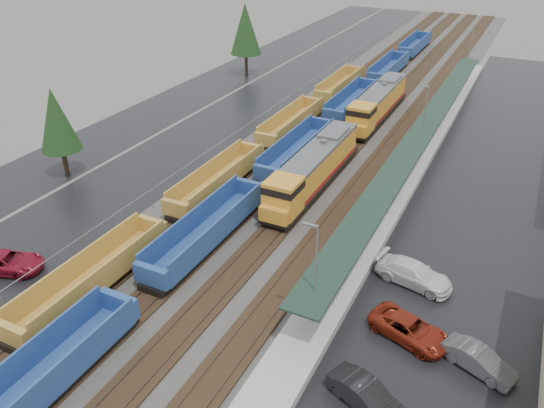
{
  "coord_description": "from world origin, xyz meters",
  "views": [
    {
      "loc": [
        18.69,
        -4.44,
        24.23
      ],
      "look_at": [
        1.3,
        30.49,
        2.0
      ],
      "focal_mm": 35.0,
      "sensor_mm": 36.0,
      "label": 1
    }
  ],
  "objects_px": {
    "parked_car_west_c": "(7,262)",
    "parked_car_east_b": "(410,329)",
    "locomotive_lead": "(313,170)",
    "locomotive_trail": "(377,104)",
    "parked_car_east_e": "(479,360)",
    "parked_car_east_a": "(366,396)",
    "parked_car_east_c": "(414,274)",
    "well_string_yellow": "(165,221)",
    "well_string_blue": "(298,150)"
  },
  "relations": [
    {
      "from": "locomotive_lead",
      "to": "locomotive_trail",
      "type": "xyz_separation_m",
      "value": [
        0.0,
        21.0,
        0.0
      ]
    },
    {
      "from": "well_string_yellow",
      "to": "parked_car_east_a",
      "type": "bearing_deg",
      "value": -24.87
    },
    {
      "from": "locomotive_lead",
      "to": "parked_car_east_e",
      "type": "bearing_deg",
      "value": -43.21
    },
    {
      "from": "parked_car_east_a",
      "to": "well_string_yellow",
      "type": "bearing_deg",
      "value": 87.16
    },
    {
      "from": "parked_car_east_b",
      "to": "parked_car_east_e",
      "type": "xyz_separation_m",
      "value": [
        4.3,
        -0.79,
        -0.01
      ]
    },
    {
      "from": "well_string_blue",
      "to": "parked_car_east_e",
      "type": "xyz_separation_m",
      "value": [
        21.56,
        -22.02,
        -0.52
      ]
    },
    {
      "from": "well_string_blue",
      "to": "parked_car_east_c",
      "type": "bearing_deg",
      "value": -43.75
    },
    {
      "from": "parked_car_east_e",
      "to": "parked_car_east_a",
      "type": "bearing_deg",
      "value": 158.45
    },
    {
      "from": "parked_car_east_e",
      "to": "parked_car_east_b",
      "type": "bearing_deg",
      "value": 101.01
    },
    {
      "from": "parked_car_west_c",
      "to": "parked_car_east_c",
      "type": "xyz_separation_m",
      "value": [
        27.77,
        12.1,
        0.06
      ]
    },
    {
      "from": "locomotive_trail",
      "to": "parked_car_east_e",
      "type": "xyz_separation_m",
      "value": [
        17.56,
        -37.5,
        -1.53
      ]
    },
    {
      "from": "locomotive_trail",
      "to": "parked_car_west_c",
      "type": "distance_m",
      "value": 45.82
    },
    {
      "from": "locomotive_trail",
      "to": "well_string_yellow",
      "type": "distance_m",
      "value": 34.5
    },
    {
      "from": "parked_car_east_a",
      "to": "parked_car_west_c",
      "type": "bearing_deg",
      "value": 112.13
    },
    {
      "from": "locomotive_lead",
      "to": "parked_car_west_c",
      "type": "bearing_deg",
      "value": -125.28
    },
    {
      "from": "locomotive_trail",
      "to": "well_string_yellow",
      "type": "bearing_deg",
      "value": -103.42
    },
    {
      "from": "parked_car_west_c",
      "to": "parked_car_east_e",
      "type": "xyz_separation_m",
      "value": [
        33.16,
        5.56,
        -0.04
      ]
    },
    {
      "from": "well_string_blue",
      "to": "parked_car_east_a",
      "type": "height_order",
      "value": "well_string_blue"
    },
    {
      "from": "parked_car_east_a",
      "to": "parked_car_east_c",
      "type": "xyz_separation_m",
      "value": [
        -0.25,
        12.05,
        0.04
      ]
    },
    {
      "from": "locomotive_trail",
      "to": "parked_car_east_b",
      "type": "height_order",
      "value": "locomotive_trail"
    },
    {
      "from": "well_string_yellow",
      "to": "parked_car_west_c",
      "type": "relative_size",
      "value": 18.21
    },
    {
      "from": "well_string_blue",
      "to": "parked_car_west_c",
      "type": "height_order",
      "value": "well_string_blue"
    },
    {
      "from": "parked_car_west_c",
      "to": "parked_car_east_c",
      "type": "bearing_deg",
      "value": -85.48
    },
    {
      "from": "locomotive_lead",
      "to": "locomotive_trail",
      "type": "relative_size",
      "value": 1.0
    },
    {
      "from": "locomotive_lead",
      "to": "parked_car_east_b",
      "type": "distance_m",
      "value": 20.61
    },
    {
      "from": "well_string_yellow",
      "to": "well_string_blue",
      "type": "bearing_deg",
      "value": 77.51
    },
    {
      "from": "parked_car_east_a",
      "to": "parked_car_east_e",
      "type": "xyz_separation_m",
      "value": [
        5.14,
        5.51,
        -0.06
      ]
    },
    {
      "from": "locomotive_trail",
      "to": "parked_car_east_c",
      "type": "distance_m",
      "value": 33.29
    },
    {
      "from": "locomotive_lead",
      "to": "parked_car_east_e",
      "type": "relative_size",
      "value": 4.23
    },
    {
      "from": "locomotive_lead",
      "to": "parked_car_east_b",
      "type": "xyz_separation_m",
      "value": [
        13.26,
        -15.7,
        -1.52
      ]
    },
    {
      "from": "locomotive_trail",
      "to": "parked_car_east_a",
      "type": "xyz_separation_m",
      "value": [
        12.42,
        -43.0,
        -1.47
      ]
    },
    {
      "from": "locomotive_trail",
      "to": "parked_car_east_b",
      "type": "distance_m",
      "value": 39.05
    },
    {
      "from": "parked_car_east_a",
      "to": "parked_car_east_b",
      "type": "relative_size",
      "value": 0.9
    },
    {
      "from": "well_string_blue",
      "to": "well_string_yellow",
      "type": "bearing_deg",
      "value": -102.49
    },
    {
      "from": "parked_car_west_c",
      "to": "parked_car_east_b",
      "type": "bearing_deg",
      "value": -96.61
    },
    {
      "from": "locomotive_lead",
      "to": "well_string_blue",
      "type": "xyz_separation_m",
      "value": [
        -4.0,
        5.52,
        -1.01
      ]
    },
    {
      "from": "well_string_yellow",
      "to": "parked_car_east_b",
      "type": "relative_size",
      "value": 18.87
    },
    {
      "from": "locomotive_trail",
      "to": "locomotive_lead",
      "type": "bearing_deg",
      "value": -90.0
    },
    {
      "from": "locomotive_lead",
      "to": "parked_car_east_a",
      "type": "xyz_separation_m",
      "value": [
        12.42,
        -22.0,
        -1.47
      ]
    },
    {
      "from": "well_string_blue",
      "to": "parked_car_east_a",
      "type": "xyz_separation_m",
      "value": [
        16.42,
        -27.53,
        -0.46
      ]
    },
    {
      "from": "parked_car_east_a",
      "to": "parked_car_east_c",
      "type": "height_order",
      "value": "parked_car_east_c"
    },
    {
      "from": "parked_car_east_a",
      "to": "parked_car_east_c",
      "type": "bearing_deg",
      "value": 23.21
    },
    {
      "from": "well_string_blue",
      "to": "parked_car_east_e",
      "type": "bearing_deg",
      "value": -45.6
    },
    {
      "from": "parked_car_east_a",
      "to": "parked_car_east_b",
      "type": "xyz_separation_m",
      "value": [
        0.85,
        6.3,
        -0.05
      ]
    },
    {
      "from": "parked_car_east_c",
      "to": "well_string_yellow",
      "type": "bearing_deg",
      "value": 108.35
    },
    {
      "from": "well_string_yellow",
      "to": "parked_car_east_b",
      "type": "bearing_deg",
      "value": -8.46
    },
    {
      "from": "parked_car_west_c",
      "to": "parked_car_east_a",
      "type": "xyz_separation_m",
      "value": [
        28.02,
        0.05,
        0.02
      ]
    },
    {
      "from": "parked_car_east_a",
      "to": "parked_car_east_e",
      "type": "height_order",
      "value": "parked_car_east_a"
    },
    {
      "from": "locomotive_lead",
      "to": "well_string_blue",
      "type": "distance_m",
      "value": 6.89
    },
    {
      "from": "parked_car_east_c",
      "to": "parked_car_east_a",
      "type": "bearing_deg",
      "value": -167.77
    }
  ]
}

